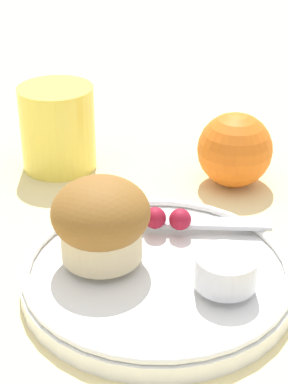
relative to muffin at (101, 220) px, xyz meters
The scene contains 8 objects.
ground_plane 0.08m from the muffin, 13.08° to the right, with size 3.00×3.00×0.00m, color beige.
plate 0.06m from the muffin, ahead, with size 0.20×0.20×0.02m.
muffin is the anchor object (origin of this frame).
cream_ramekin 0.10m from the muffin, 15.16° to the right, with size 0.04×0.04×0.02m.
berry_pair 0.07m from the muffin, 44.98° to the left, with size 0.03×0.02×0.02m.
butter_knife 0.08m from the muffin, 47.48° to the left, with size 0.17×0.03×0.00m.
orange_fruit 0.19m from the muffin, 58.82° to the left, with size 0.07×0.07×0.07m.
juice_glass 0.20m from the muffin, 112.43° to the left, with size 0.07×0.07×0.09m.
Camera 1 is at (0.02, -0.38, 0.30)m, focal length 60.00 mm.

